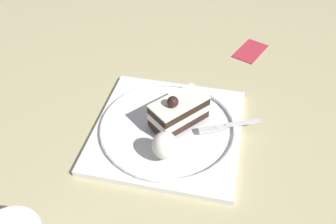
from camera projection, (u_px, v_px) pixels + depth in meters
name	position (u px, v px, depth m)	size (l,w,h in m)	color
ground_plane	(153.00, 127.00, 0.63)	(2.40, 2.40, 0.00)	tan
dessert_plate	(168.00, 129.00, 0.62)	(0.28, 0.28, 0.02)	white
cake_slice	(179.00, 113.00, 0.60)	(0.11, 0.10, 0.06)	#2F1C19
whipped_cream_dollop	(165.00, 145.00, 0.55)	(0.04, 0.04, 0.05)	white
fork	(228.00, 127.00, 0.60)	(0.11, 0.04, 0.00)	silver
folded_napkin	(251.00, 51.00, 0.81)	(0.09, 0.05, 0.00)	#B02B3B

